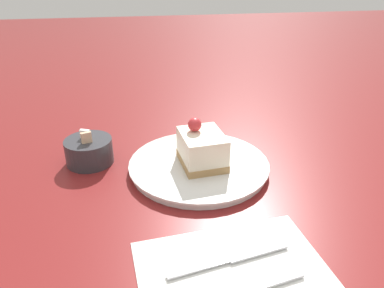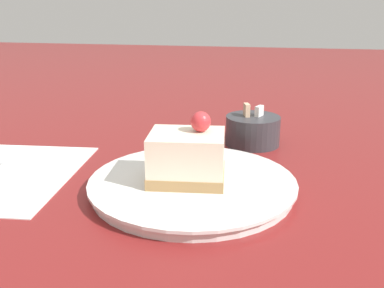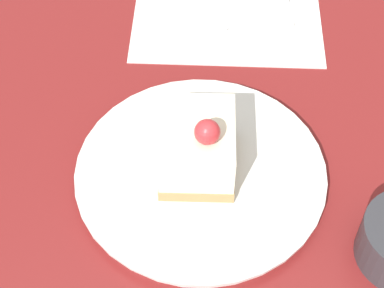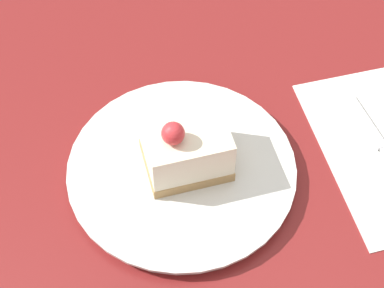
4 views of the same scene
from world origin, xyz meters
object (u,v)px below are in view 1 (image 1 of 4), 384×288
object	(u,v)px
plate	(199,165)
sugar_bowl	(89,151)
cake_slice	(202,148)
knife	(240,257)

from	to	relation	value
plate	sugar_bowl	xyz separation A→B (m)	(0.07, 0.21, 0.02)
sugar_bowl	cake_slice	bearing A→B (deg)	-108.05
plate	cake_slice	distance (m)	0.04
knife	sugar_bowl	size ratio (longest dim) A/B	1.89
sugar_bowl	plate	bearing A→B (deg)	-106.98
plate	sugar_bowl	distance (m)	0.23
sugar_bowl	knife	bearing A→B (deg)	-144.04
plate	cake_slice	xyz separation A→B (m)	(-0.01, -0.00, 0.04)
plate	sugar_bowl	size ratio (longest dim) A/B	2.90
cake_slice	plate	bearing A→B (deg)	30.51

